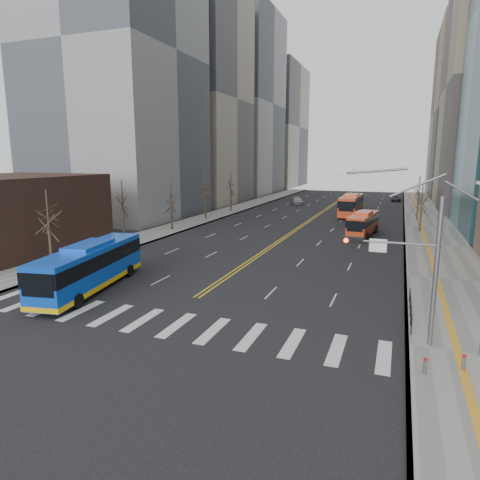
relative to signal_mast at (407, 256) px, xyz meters
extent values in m
plane|color=black|center=(-13.77, -2.00, -4.86)|extent=(220.00, 220.00, 0.00)
cube|color=gray|center=(3.73, 43.00, -4.78)|extent=(7.00, 130.00, 0.15)
cube|color=gray|center=(-30.27, 43.00, -4.78)|extent=(5.00, 130.00, 0.15)
cube|color=silver|center=(-26.77, -2.00, -4.85)|extent=(0.70, 4.00, 0.01)
cube|color=silver|center=(-24.40, -2.00, -4.85)|extent=(0.70, 4.00, 0.01)
cube|color=silver|center=(-22.04, -2.00, -4.85)|extent=(0.70, 4.00, 0.01)
cube|color=silver|center=(-19.67, -2.00, -4.85)|extent=(0.70, 4.00, 0.01)
cube|color=silver|center=(-17.31, -2.00, -4.85)|extent=(0.70, 4.00, 0.01)
cube|color=silver|center=(-14.95, -2.00, -4.85)|extent=(0.70, 4.00, 0.01)
cube|color=silver|center=(-12.58, -2.00, -4.85)|extent=(0.70, 4.00, 0.01)
cube|color=silver|center=(-10.22, -2.00, -4.85)|extent=(0.70, 4.00, 0.01)
cube|color=silver|center=(-7.86, -2.00, -4.85)|extent=(0.70, 4.00, 0.01)
cube|color=silver|center=(-5.49, -2.00, -4.85)|extent=(0.70, 4.00, 0.01)
cube|color=silver|center=(-3.13, -2.00, -4.85)|extent=(0.70, 4.00, 0.01)
cube|color=silver|center=(-0.77, -2.00, -4.85)|extent=(0.70, 4.00, 0.01)
cube|color=gold|center=(-13.97, 53.00, -4.85)|extent=(0.15, 100.00, 0.01)
cube|color=gold|center=(-13.57, 53.00, -4.85)|extent=(0.15, 100.00, 0.01)
cube|color=gray|center=(-44.77, 38.00, 21.14)|extent=(22.00, 24.00, 52.00)
cube|color=gray|center=(-44.77, 64.00, 17.14)|extent=(22.00, 22.00, 44.00)
cube|color=gray|center=(-43.77, 91.00, 19.14)|extent=(20.00, 26.00, 48.00)
cube|color=gray|center=(-42.77, 123.00, 15.14)|extent=(18.00, 30.00, 40.00)
cube|color=brown|center=(15.23, 101.00, 16.14)|extent=(18.00, 30.00, 42.00)
cube|color=#2F1F17|center=(-39.77, 10.00, -0.86)|extent=(14.00, 18.00, 8.00)
cylinder|color=slate|center=(1.43, 0.00, -0.86)|extent=(0.24, 0.24, 8.00)
cylinder|color=slate|center=(-0.82, 0.00, 0.64)|extent=(4.50, 0.12, 0.12)
cube|color=black|center=(-2.77, 0.00, 0.64)|extent=(1.10, 0.28, 0.38)
cylinder|color=#FF190C|center=(-3.12, -0.16, 0.64)|extent=(0.24, 0.08, 0.24)
cylinder|color=black|center=(-2.77, -0.16, 0.64)|extent=(0.24, 0.08, 0.24)
cylinder|color=black|center=(-2.42, -0.16, 0.64)|extent=(0.24, 0.08, 0.24)
cube|color=white|center=(-1.47, 0.00, 0.44)|extent=(0.90, 0.06, 0.70)
cube|color=#999993|center=(-3.37, 0.00, 4.44)|extent=(0.90, 0.35, 0.18)
cube|color=black|center=(0.53, 4.00, -3.71)|extent=(0.04, 6.00, 0.04)
cylinder|color=black|center=(0.53, 1.00, -4.21)|extent=(0.06, 0.06, 1.00)
cylinder|color=black|center=(0.53, 2.50, -4.21)|extent=(0.06, 0.06, 1.00)
cylinder|color=black|center=(0.53, 4.00, -4.21)|extent=(0.06, 0.06, 1.00)
cylinder|color=black|center=(0.53, 5.50, -4.21)|extent=(0.06, 0.06, 1.00)
cylinder|color=black|center=(0.53, 7.00, -4.21)|extent=(0.06, 0.06, 1.00)
cylinder|color=slate|center=(1.03, -3.50, -4.36)|extent=(0.16, 0.16, 0.70)
cylinder|color=#B2140F|center=(1.03, -3.50, -3.98)|extent=(0.17, 0.17, 0.10)
cylinder|color=slate|center=(2.73, -2.50, -4.36)|extent=(0.16, 0.16, 0.70)
cylinder|color=#B2140F|center=(2.73, -2.50, -3.98)|extent=(0.17, 0.17, 0.10)
cylinder|color=#31271E|center=(-29.77, 6.00, -2.98)|extent=(0.28, 0.28, 3.75)
cylinder|color=#31271E|center=(-29.77, 17.00, -2.91)|extent=(0.28, 0.28, 3.90)
cylinder|color=#31271E|center=(-29.77, 28.00, -3.06)|extent=(0.28, 0.28, 3.60)
cylinder|color=#31271E|center=(-29.77, 39.00, -2.86)|extent=(0.28, 0.28, 4.00)
cylinder|color=#31271E|center=(-29.77, 50.00, -2.96)|extent=(0.28, 0.28, 3.80)
cylinder|color=#31271E|center=(2.23, 38.00, -3.11)|extent=(0.28, 0.28, 3.50)
cylinder|color=#31271E|center=(2.23, 50.00, -2.98)|extent=(0.28, 0.28, 3.75)
cube|color=blue|center=(-22.11, 2.00, -3.03)|extent=(4.64, 12.62, 2.95)
cube|color=black|center=(-22.11, 2.00, -2.46)|extent=(4.71, 12.65, 1.05)
cube|color=blue|center=(-22.11, 2.00, -1.46)|extent=(2.77, 4.61, 0.40)
cube|color=yellow|center=(-22.11, 2.00, -4.31)|extent=(4.71, 12.65, 0.35)
cylinder|color=black|center=(-22.71, -2.11, -4.36)|extent=(0.47, 1.04, 1.00)
cylinder|color=black|center=(-20.17, -1.68, -4.36)|extent=(0.47, 1.04, 1.00)
cylinder|color=black|center=(-24.05, 5.68, -4.36)|extent=(0.47, 1.04, 1.00)
cylinder|color=black|center=(-21.52, 6.12, -4.36)|extent=(0.47, 1.04, 1.00)
cube|color=#B73513|center=(-4.71, 32.77, -3.26)|extent=(3.32, 9.94, 2.49)
cube|color=black|center=(-4.71, 32.77, -2.75)|extent=(3.38, 9.97, 0.91)
cube|color=#B73513|center=(-4.71, 32.77, -1.92)|extent=(2.15, 3.59, 0.40)
cylinder|color=black|center=(-6.17, 29.80, -4.36)|extent=(0.41, 1.03, 1.00)
cylinder|color=black|center=(-3.97, 29.54, -4.36)|extent=(0.41, 1.03, 1.00)
cylinder|color=black|center=(-5.46, 36.00, -4.36)|extent=(0.41, 1.03, 1.00)
cylinder|color=black|center=(-3.25, 35.74, -4.36)|extent=(0.41, 1.03, 1.00)
cube|color=#B73513|center=(-8.24, 51.60, -2.94)|extent=(3.03, 12.05, 3.14)
cube|color=black|center=(-8.24, 51.60, -2.35)|extent=(3.09, 12.07, 1.12)
cube|color=#B73513|center=(-8.24, 51.60, -1.27)|extent=(2.29, 4.25, 0.40)
cylinder|color=black|center=(-9.70, 47.80, -4.36)|extent=(0.33, 1.01, 1.00)
cylinder|color=black|center=(-6.98, 47.73, -4.36)|extent=(0.33, 1.01, 1.00)
cylinder|color=black|center=(-9.50, 55.47, -4.36)|extent=(0.33, 1.01, 1.00)
cylinder|color=black|center=(-6.78, 55.40, -4.36)|extent=(0.33, 1.01, 1.00)
imported|color=white|center=(-26.27, 4.00, -4.21)|extent=(2.52, 4.15, 1.29)
imported|color=black|center=(-6.81, 40.09, -4.23)|extent=(1.73, 3.79, 1.26)
imported|color=gray|center=(-21.19, 66.95, -4.12)|extent=(3.80, 5.50, 1.48)
imported|color=black|center=(-1.27, 80.69, -4.25)|extent=(2.07, 4.38, 1.21)
camera|label=1|loc=(-0.56, -23.32, 5.03)|focal=32.00mm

